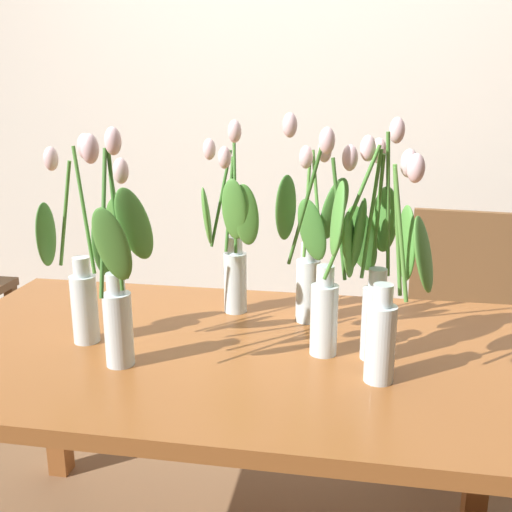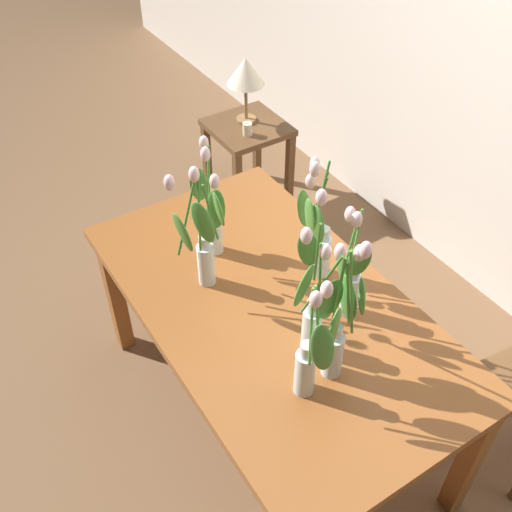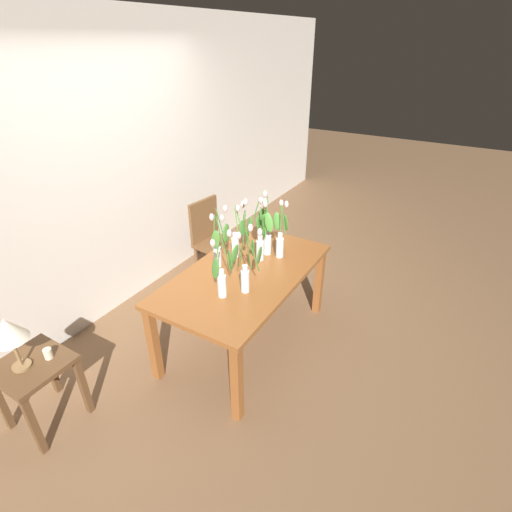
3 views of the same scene
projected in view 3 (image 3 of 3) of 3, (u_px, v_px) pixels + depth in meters
ground_plane at (246, 339)px, 3.59m from camera, size 18.00×18.00×0.00m
room_wall_rear at (109, 173)px, 3.56m from camera, size 9.00×0.10×2.70m
dining_table at (245, 281)px, 3.26m from camera, size 1.60×0.90×0.74m
tulip_vase_0 at (265, 231)px, 3.36m from camera, size 0.20×0.23×0.58m
tulip_vase_1 at (281, 238)px, 3.37m from camera, size 0.15×0.15×0.52m
tulip_vase_2 at (219, 245)px, 3.18m from camera, size 0.19×0.14×0.57m
tulip_vase_3 at (222, 277)px, 2.83m from camera, size 0.22×0.10×0.54m
tulip_vase_4 at (259, 240)px, 3.30m from camera, size 0.24×0.13×0.59m
tulip_vase_5 at (247, 267)px, 2.87m from camera, size 0.18×0.24×0.56m
tulip_vase_6 at (238, 238)px, 3.36m from camera, size 0.17×0.12×0.52m
dining_chair at (211, 237)px, 4.26m from camera, size 0.44×0.44×0.93m
side_table at (36, 376)px, 2.63m from camera, size 0.44×0.44×0.55m
table_lamp at (8, 331)px, 2.40m from camera, size 0.22×0.22×0.40m
pillar_candle at (48, 354)px, 2.60m from camera, size 0.06×0.06×0.07m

